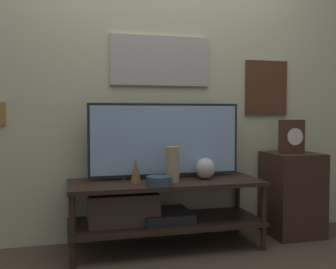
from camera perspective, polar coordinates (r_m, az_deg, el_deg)
ground_plane at (r=2.75m, az=1.27°, el=-18.05°), size 12.00×12.00×0.00m
wall_back at (r=3.17m, az=-1.67°, el=9.56°), size 6.40×0.08×2.70m
media_console at (r=2.91m, az=-2.53°, el=-10.37°), size 1.41×0.51×0.50m
television at (r=2.98m, az=-0.40°, el=-0.77°), size 1.16×0.05×0.57m
vase_slim_bronze at (r=2.80m, az=-4.70°, el=-5.30°), size 0.08×0.08×0.17m
vase_urn_stoneware at (r=2.97m, az=5.44°, el=-4.92°), size 0.15×0.14×0.16m
vase_tall_ceramic at (r=2.82m, az=0.65°, el=-4.35°), size 0.10×0.10×0.26m
vase_wide_bowl at (r=2.71m, az=-1.33°, el=-6.74°), size 0.18×0.18×0.06m
side_table at (r=3.40m, az=17.55°, el=-8.20°), size 0.40×0.41×0.67m
mantel_clock at (r=3.32m, az=17.49°, el=-0.27°), size 0.18×0.11×0.27m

